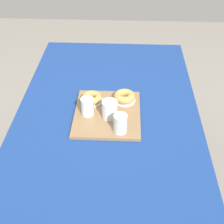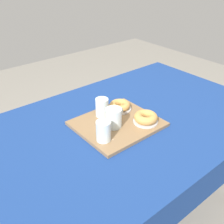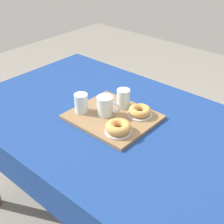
% 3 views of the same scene
% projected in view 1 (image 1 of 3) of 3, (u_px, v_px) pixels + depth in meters
% --- Properties ---
extents(ground_plane, '(6.00, 6.00, 0.00)m').
position_uv_depth(ground_plane, '(109.00, 198.00, 2.09)').
color(ground_plane, gray).
extents(dining_table, '(1.55, 0.94, 0.73)m').
position_uv_depth(dining_table, '(108.00, 124.00, 1.69)').
color(dining_table, navy).
rests_on(dining_table, ground).
extents(serving_tray, '(0.38, 0.33, 0.02)m').
position_uv_depth(serving_tray, '(108.00, 114.00, 1.60)').
color(serving_tray, olive).
rests_on(serving_tray, dining_table).
extents(tea_mug_left, '(0.11, 0.08, 0.09)m').
position_uv_depth(tea_mug_left, '(110.00, 110.00, 1.54)').
color(tea_mug_left, silver).
rests_on(tea_mug_left, serving_tray).
extents(water_glass_near, '(0.06, 0.06, 0.09)m').
position_uv_depth(water_glass_near, '(87.00, 107.00, 1.56)').
color(water_glass_near, silver).
rests_on(water_glass_near, serving_tray).
extents(water_glass_far, '(0.06, 0.06, 0.09)m').
position_uv_depth(water_glass_far, '(120.00, 124.00, 1.46)').
color(water_glass_far, silver).
rests_on(water_glass_far, serving_tray).
extents(donut_plate_left, '(0.12, 0.12, 0.01)m').
position_uv_depth(donut_plate_left, '(92.00, 101.00, 1.67)').
color(donut_plate_left, silver).
rests_on(donut_plate_left, serving_tray).
extents(sugar_donut_left, '(0.11, 0.11, 0.03)m').
position_uv_depth(sugar_donut_left, '(92.00, 97.00, 1.66)').
color(sugar_donut_left, tan).
rests_on(sugar_donut_left, donut_plate_left).
extents(donut_plate_right, '(0.12, 0.12, 0.01)m').
position_uv_depth(donut_plate_right, '(124.00, 100.00, 1.68)').
color(donut_plate_right, silver).
rests_on(donut_plate_right, serving_tray).
extents(sugar_donut_right, '(0.11, 0.11, 0.04)m').
position_uv_depth(sugar_donut_right, '(124.00, 96.00, 1.66)').
color(sugar_donut_right, tan).
rests_on(sugar_donut_right, donut_plate_right).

